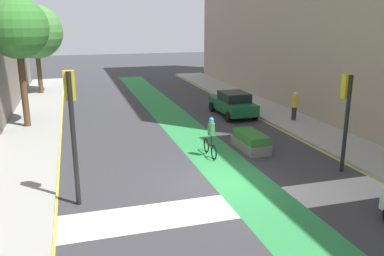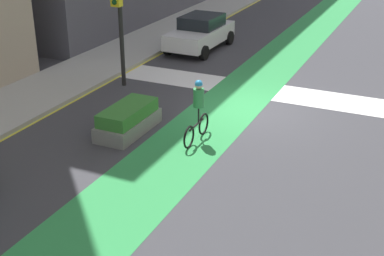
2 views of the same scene
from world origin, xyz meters
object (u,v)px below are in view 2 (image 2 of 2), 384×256
Objects in this scene: traffic_signal_near_right at (118,12)px; cyclist_in_lane at (198,110)px; car_white_right_near at (200,32)px; median_planter at (128,120)px.

cyclist_in_lane is (-4.58, 3.19, -1.84)m from traffic_signal_near_right.
cyclist_in_lane is (-4.00, 9.22, 0.17)m from car_white_right_near.
traffic_signal_near_right is at bearing 84.47° from car_white_right_near.
cyclist_in_lane is 0.78× the size of median_planter.
median_planter is (-1.83, 9.59, -0.40)m from car_white_right_near.
median_planter is at bearing 9.71° from cyclist_in_lane.
traffic_signal_near_right is at bearing -55.92° from median_planter.
car_white_right_near is 2.29× the size of cyclist_in_lane.
traffic_signal_near_right is 4.93m from median_planter.
car_white_right_near is 1.78× the size of median_planter.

